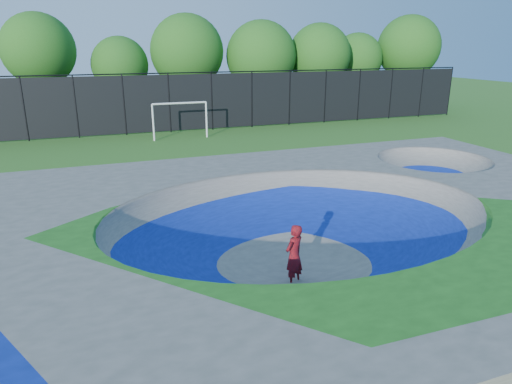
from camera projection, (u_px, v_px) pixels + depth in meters
ground at (300, 258)px, 13.06m from camera, size 120.00×120.00×0.00m
skate_deck at (301, 234)px, 12.83m from camera, size 22.00×14.00×1.50m
skater at (294, 255)px, 11.35m from camera, size 0.71×0.63×1.63m
skateboard at (293, 284)px, 11.59m from camera, size 0.80×0.55×0.05m
soccer_goal at (180, 114)px, 29.05m from camera, size 3.56×0.12×2.35m
fence at (169, 102)px, 31.18m from camera, size 48.09×0.09×4.04m
treeline at (203, 56)px, 36.17m from camera, size 52.92×6.76×8.49m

